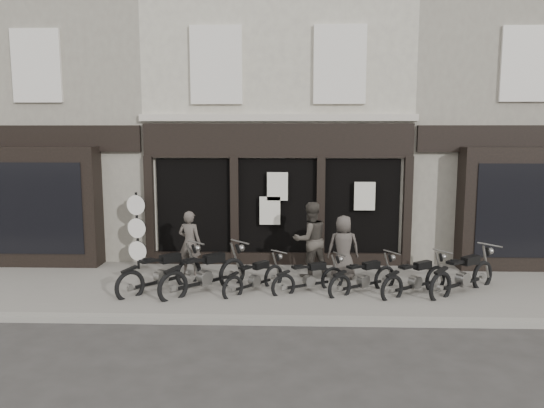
{
  "coord_description": "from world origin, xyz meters",
  "views": [
    {
      "loc": [
        0.31,
        -11.11,
        3.74
      ],
      "look_at": [
        -0.1,
        1.6,
        1.95
      ],
      "focal_mm": 35.0,
      "sensor_mm": 36.0,
      "label": 1
    }
  ],
  "objects_px": {
    "motorcycle_2": "(255,280)",
    "motorcycle_6": "(463,278)",
    "man_centre": "(310,239)",
    "motorcycle_0": "(162,276)",
    "motorcycle_1": "(205,277)",
    "motorcycle_3": "(309,280)",
    "motorcycle_4": "(364,280)",
    "man_left": "(190,243)",
    "man_right": "(343,247)",
    "motorcycle_5": "(415,281)",
    "advert_sign_post": "(137,234)"
  },
  "relations": [
    {
      "from": "motorcycle_4",
      "to": "advert_sign_post",
      "type": "bearing_deg",
      "value": 128.71
    },
    {
      "from": "motorcycle_1",
      "to": "motorcycle_0",
      "type": "bearing_deg",
      "value": 129.91
    },
    {
      "from": "motorcycle_0",
      "to": "man_centre",
      "type": "distance_m",
      "value": 3.68
    },
    {
      "from": "motorcycle_0",
      "to": "man_centre",
      "type": "bearing_deg",
      "value": -27.27
    },
    {
      "from": "motorcycle_0",
      "to": "man_left",
      "type": "xyz_separation_m",
      "value": [
        0.41,
        1.28,
        0.5
      ]
    },
    {
      "from": "motorcycle_2",
      "to": "motorcycle_6",
      "type": "bearing_deg",
      "value": -47.58
    },
    {
      "from": "man_centre",
      "to": "motorcycle_3",
      "type": "bearing_deg",
      "value": 63.85
    },
    {
      "from": "motorcycle_1",
      "to": "advert_sign_post",
      "type": "height_order",
      "value": "advert_sign_post"
    },
    {
      "from": "motorcycle_0",
      "to": "advert_sign_post",
      "type": "bearing_deg",
      "value": 73.83
    },
    {
      "from": "man_left",
      "to": "man_right",
      "type": "bearing_deg",
      "value": -169.49
    },
    {
      "from": "motorcycle_2",
      "to": "motorcycle_5",
      "type": "distance_m",
      "value": 3.59
    },
    {
      "from": "motorcycle_2",
      "to": "motorcycle_5",
      "type": "bearing_deg",
      "value": -49.52
    },
    {
      "from": "motorcycle_0",
      "to": "motorcycle_1",
      "type": "distance_m",
      "value": 1.01
    },
    {
      "from": "motorcycle_0",
      "to": "man_left",
      "type": "height_order",
      "value": "man_left"
    },
    {
      "from": "motorcycle_1",
      "to": "motorcycle_3",
      "type": "distance_m",
      "value": 2.36
    },
    {
      "from": "motorcycle_3",
      "to": "motorcycle_4",
      "type": "height_order",
      "value": "motorcycle_4"
    },
    {
      "from": "motorcycle_5",
      "to": "motorcycle_6",
      "type": "bearing_deg",
      "value": -28.4
    },
    {
      "from": "man_right",
      "to": "motorcycle_3",
      "type": "bearing_deg",
      "value": 47.77
    },
    {
      "from": "man_right",
      "to": "advert_sign_post",
      "type": "relative_size",
      "value": 0.73
    },
    {
      "from": "motorcycle_1",
      "to": "motorcycle_5",
      "type": "xyz_separation_m",
      "value": [
        4.71,
        0.01,
        -0.06
      ]
    },
    {
      "from": "motorcycle_2",
      "to": "motorcycle_4",
      "type": "height_order",
      "value": "motorcycle_4"
    },
    {
      "from": "motorcycle_1",
      "to": "motorcycle_3",
      "type": "bearing_deg",
      "value": -41.46
    },
    {
      "from": "motorcycle_3",
      "to": "man_centre",
      "type": "xyz_separation_m",
      "value": [
        0.06,
        1.19,
        0.7
      ]
    },
    {
      "from": "motorcycle_3",
      "to": "motorcycle_6",
      "type": "distance_m",
      "value": 3.45
    },
    {
      "from": "motorcycle_1",
      "to": "advert_sign_post",
      "type": "xyz_separation_m",
      "value": [
        -2.06,
        1.87,
        0.59
      ]
    },
    {
      "from": "motorcycle_4",
      "to": "motorcycle_5",
      "type": "bearing_deg",
      "value": -38.38
    },
    {
      "from": "motorcycle_1",
      "to": "motorcycle_6",
      "type": "relative_size",
      "value": 0.96
    },
    {
      "from": "motorcycle_6",
      "to": "man_centre",
      "type": "bearing_deg",
      "value": 123.09
    },
    {
      "from": "man_left",
      "to": "motorcycle_0",
      "type": "bearing_deg",
      "value": 86.52
    },
    {
      "from": "motorcycle_5",
      "to": "motorcycle_6",
      "type": "relative_size",
      "value": 0.92
    },
    {
      "from": "motorcycle_1",
      "to": "man_right",
      "type": "relative_size",
      "value": 1.2
    },
    {
      "from": "motorcycle_3",
      "to": "motorcycle_0",
      "type": "bearing_deg",
      "value": 152.03
    },
    {
      "from": "motorcycle_1",
      "to": "motorcycle_4",
      "type": "distance_m",
      "value": 3.58
    },
    {
      "from": "motorcycle_3",
      "to": "man_right",
      "type": "distance_m",
      "value": 1.42
    },
    {
      "from": "motorcycle_5",
      "to": "advert_sign_post",
      "type": "bearing_deg",
      "value": 129.54
    },
    {
      "from": "man_left",
      "to": "man_right",
      "type": "relative_size",
      "value": 1.03
    },
    {
      "from": "motorcycle_2",
      "to": "man_centre",
      "type": "xyz_separation_m",
      "value": [
        1.3,
        1.2,
        0.7
      ]
    },
    {
      "from": "motorcycle_6",
      "to": "motorcycle_2",
      "type": "bearing_deg",
      "value": 142.54
    },
    {
      "from": "motorcycle_2",
      "to": "motorcycle_6",
      "type": "distance_m",
      "value": 4.68
    },
    {
      "from": "motorcycle_0",
      "to": "advert_sign_post",
      "type": "xyz_separation_m",
      "value": [
        -1.05,
        1.77,
        0.61
      ]
    },
    {
      "from": "motorcycle_0",
      "to": "motorcycle_6",
      "type": "relative_size",
      "value": 0.94
    },
    {
      "from": "motorcycle_0",
      "to": "motorcycle_5",
      "type": "height_order",
      "value": "motorcycle_0"
    },
    {
      "from": "motorcycle_1",
      "to": "man_right",
      "type": "distance_m",
      "value": 3.43
    },
    {
      "from": "motorcycle_2",
      "to": "man_left",
      "type": "relative_size",
      "value": 0.94
    },
    {
      "from": "motorcycle_0",
      "to": "motorcycle_4",
      "type": "bearing_deg",
      "value": -46.75
    },
    {
      "from": "motorcycle_2",
      "to": "man_centre",
      "type": "relative_size",
      "value": 0.82
    },
    {
      "from": "motorcycle_3",
      "to": "man_centre",
      "type": "distance_m",
      "value": 1.38
    },
    {
      "from": "motorcycle_6",
      "to": "man_centre",
      "type": "xyz_separation_m",
      "value": [
        -3.38,
        1.17,
        0.62
      ]
    },
    {
      "from": "man_right",
      "to": "motorcycle_2",
      "type": "bearing_deg",
      "value": 24.22
    },
    {
      "from": "motorcycle_2",
      "to": "man_centre",
      "type": "bearing_deg",
      "value": -5.19
    }
  ]
}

